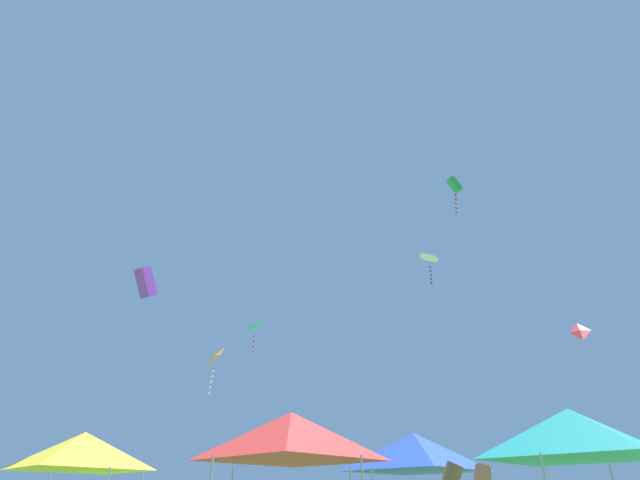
% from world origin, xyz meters
% --- Properties ---
extents(canopy_tent_red, '(3.54, 3.54, 3.79)m').
position_xyz_m(canopy_tent_red, '(0.06, 7.76, 3.22)').
color(canopy_tent_red, '#9E9EA3').
rests_on(canopy_tent_red, ground).
extents(canopy_tent_teal, '(3.51, 3.51, 3.76)m').
position_xyz_m(canopy_tent_teal, '(6.77, 6.91, 3.19)').
color(canopy_tent_teal, '#9E9EA3').
rests_on(canopy_tent_teal, ground).
extents(canopy_tent_yellow, '(3.56, 3.56, 3.81)m').
position_xyz_m(canopy_tent_yellow, '(-6.83, 11.94, 3.23)').
color(canopy_tent_yellow, '#9E9EA3').
rests_on(canopy_tent_yellow, ground).
extents(canopy_tent_blue, '(3.50, 3.50, 3.74)m').
position_xyz_m(canopy_tent_blue, '(3.88, 11.41, 3.18)').
color(canopy_tent_blue, '#9E9EA3').
rests_on(canopy_tent_blue, ground).
extents(kite_white_delta, '(1.74, 1.75, 2.53)m').
position_xyz_m(kite_white_delta, '(8.69, 24.43, 16.65)').
color(kite_white_delta, white).
extents(kite_green_box, '(1.05, 0.78, 2.84)m').
position_xyz_m(kite_green_box, '(10.91, 23.47, 22.02)').
color(kite_green_box, green).
extents(kite_purple_box, '(0.94, 1.14, 1.29)m').
position_xyz_m(kite_purple_box, '(-6.21, 13.04, 9.67)').
color(kite_purple_box, purple).
extents(kite_orange_diamond, '(1.28, 1.28, 2.82)m').
position_xyz_m(kite_orange_diamond, '(-5.53, 25.20, 9.73)').
color(kite_orange_diamond, orange).
extents(kite_cyan_delta, '(1.00, 1.04, 1.91)m').
position_xyz_m(kite_cyan_delta, '(-3.03, 24.43, 11.63)').
color(kite_cyan_delta, '#2DB7CC').
extents(kite_red_diamond, '(1.10, 1.10, 0.98)m').
position_xyz_m(kite_red_diamond, '(15.97, 21.21, 10.42)').
color(kite_red_diamond, red).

